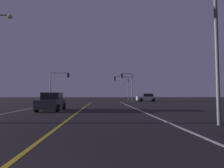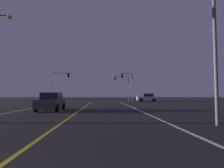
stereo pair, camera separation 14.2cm
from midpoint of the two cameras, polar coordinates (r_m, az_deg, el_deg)
The scene contains 9 objects.
lane_edge_right at distance 16.94m, azimuth 9.13°, elevation -8.30°, with size 0.16×42.15×0.01m, color silver.
lane_edge_left at distance 18.30m, azimuth -28.56°, elevation -7.57°, with size 0.16×42.15×0.01m, color silver.
lane_center_divider at distance 16.69m, azimuth -10.49°, elevation -8.36°, with size 0.16×42.15×0.01m, color gold.
car_oncoming at distance 18.61m, azimuth -18.05°, elevation -5.19°, with size 2.02×4.30×1.70m.
car_crossing_side at distance 41.50m, azimuth 10.40°, elevation -4.08°, with size 4.30×2.02×1.70m.
traffic_light_near_right at distance 38.49m, azimuth 4.45°, elevation 0.91°, with size 2.41×0.36×5.81m.
traffic_light_near_left at distance 39.12m, azimuth -15.77°, elevation 1.12°, with size 3.83×0.36×5.86m.
traffic_light_far_right at distance 43.87m, azimuth 2.80°, elevation 0.38°, with size 3.46×0.36×5.69m.
street_lamp_right_near at distance 11.16m, azimuth 26.58°, elevation 16.07°, with size 2.10×0.44×8.14m.
Camera 1 is at (2.05, -1.41, 1.54)m, focal length 30.17 mm.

